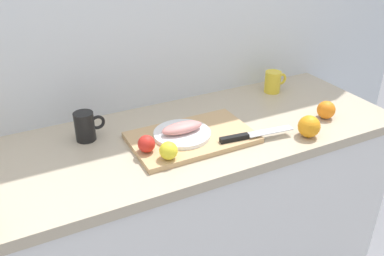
# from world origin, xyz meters

# --- Properties ---
(back_wall) EXTENTS (3.20, 0.05, 2.50)m
(back_wall) POSITION_xyz_m (0.00, 0.33, 1.25)
(back_wall) COLOR silver
(back_wall) RESTS_ON ground_plane
(kitchen_counter) EXTENTS (2.00, 0.60, 0.90)m
(kitchen_counter) POSITION_xyz_m (0.00, 0.00, 0.45)
(kitchen_counter) COLOR white
(kitchen_counter) RESTS_ON ground_plane
(cutting_board) EXTENTS (0.45, 0.28, 0.02)m
(cutting_board) POSITION_xyz_m (0.15, -0.05, 0.91)
(cutting_board) COLOR tan
(cutting_board) RESTS_ON kitchen_counter
(white_plate) EXTENTS (0.21, 0.21, 0.01)m
(white_plate) POSITION_xyz_m (0.12, -0.03, 0.93)
(white_plate) COLOR white
(white_plate) RESTS_ON cutting_board
(fish_fillet) EXTENTS (0.16, 0.07, 0.04)m
(fish_fillet) POSITION_xyz_m (0.12, -0.03, 0.95)
(fish_fillet) COLOR tan
(fish_fillet) RESTS_ON white_plate
(chef_knife) EXTENTS (0.29, 0.06, 0.02)m
(chef_knife) POSITION_xyz_m (0.32, -0.16, 0.93)
(chef_knife) COLOR silver
(chef_knife) RESTS_ON cutting_board
(lemon_0) EXTENTS (0.06, 0.06, 0.06)m
(lemon_0) POSITION_xyz_m (0.01, -0.15, 0.95)
(lemon_0) COLOR yellow
(lemon_0) RESTS_ON cutting_board
(tomato_0) EXTENTS (0.06, 0.06, 0.06)m
(tomato_0) POSITION_xyz_m (-0.04, -0.08, 0.95)
(tomato_0) COLOR red
(tomato_0) RESTS_ON cutting_board
(coffee_mug_1) EXTENTS (0.11, 0.07, 0.11)m
(coffee_mug_1) POSITION_xyz_m (-0.19, 0.13, 0.95)
(coffee_mug_1) COLOR black
(coffee_mug_1) RESTS_ON kitchen_counter
(coffee_mug_2) EXTENTS (0.11, 0.07, 0.10)m
(coffee_mug_2) POSITION_xyz_m (0.69, 0.18, 0.95)
(coffee_mug_2) COLOR yellow
(coffee_mug_2) RESTS_ON kitchen_counter
(orange_1) EXTENTS (0.08, 0.08, 0.08)m
(orange_1) POSITION_xyz_m (0.55, -0.22, 0.94)
(orange_1) COLOR orange
(orange_1) RESTS_ON kitchen_counter
(orange_2) EXTENTS (0.07, 0.07, 0.07)m
(orange_2) POSITION_xyz_m (0.72, -0.13, 0.94)
(orange_2) COLOR orange
(orange_2) RESTS_ON kitchen_counter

